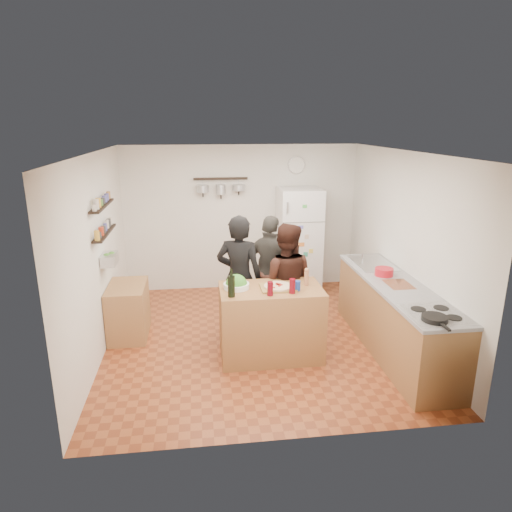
{
  "coord_description": "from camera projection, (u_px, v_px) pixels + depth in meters",
  "views": [
    {
      "loc": [
        -0.74,
        -5.64,
        2.85
      ],
      "look_at": [
        0.0,
        0.1,
        1.15
      ],
      "focal_mm": 32.0,
      "sensor_mm": 36.0,
      "label": 1
    }
  ],
  "objects": [
    {
      "name": "room_shell",
      "position": [
        253.0,
        243.0,
        6.28
      ],
      "size": [
        4.2,
        4.2,
        4.2
      ],
      "color": "brown",
      "rests_on": "ground"
    },
    {
      "name": "prep_island",
      "position": [
        271.0,
        322.0,
        5.68
      ],
      "size": [
        1.25,
        0.72,
        0.91
      ],
      "primitive_type": "cube",
      "color": "#905B35",
      "rests_on": "floor"
    },
    {
      "name": "pizza_board",
      "position": [
        278.0,
        288.0,
        5.54
      ],
      "size": [
        0.42,
        0.34,
        0.02
      ],
      "primitive_type": "cube",
      "color": "olive",
      "rests_on": "prep_island"
    },
    {
      "name": "pizza",
      "position": [
        278.0,
        286.0,
        5.54
      ],
      "size": [
        0.34,
        0.34,
        0.02
      ],
      "primitive_type": "cylinder",
      "color": "#D8B98E",
      "rests_on": "pizza_board"
    },
    {
      "name": "salad_bowl",
      "position": [
        236.0,
        286.0,
        5.54
      ],
      "size": [
        0.31,
        0.31,
        0.06
      ],
      "primitive_type": "cylinder",
      "color": "white",
      "rests_on": "prep_island"
    },
    {
      "name": "wine_bottle",
      "position": [
        231.0,
        286.0,
        5.25
      ],
      "size": [
        0.08,
        0.08,
        0.25
      ],
      "primitive_type": "cylinder",
      "color": "black",
      "rests_on": "prep_island"
    },
    {
      "name": "wine_glass_near",
      "position": [
        270.0,
        289.0,
        5.3
      ],
      "size": [
        0.07,
        0.07,
        0.17
      ],
      "primitive_type": "cylinder",
      "color": "#560711",
      "rests_on": "prep_island"
    },
    {
      "name": "wine_glass_far",
      "position": [
        292.0,
        286.0,
        5.37
      ],
      "size": [
        0.07,
        0.07,
        0.18
      ],
      "primitive_type": "cylinder",
      "color": "#5F0811",
      "rests_on": "prep_island"
    },
    {
      "name": "pepper_mill",
      "position": [
        306.0,
        278.0,
        5.63
      ],
      "size": [
        0.05,
        0.05,
        0.18
      ],
      "primitive_type": "cylinder",
      "color": "#A26643",
      "rests_on": "prep_island"
    },
    {
      "name": "salt_canister",
      "position": [
        297.0,
        286.0,
        5.46
      ],
      "size": [
        0.07,
        0.07,
        0.12
      ],
      "primitive_type": "cylinder",
      "color": "navy",
      "rests_on": "prep_island"
    },
    {
      "name": "person_left",
      "position": [
        239.0,
        278.0,
        6.1
      ],
      "size": [
        0.72,
        0.59,
        1.71
      ],
      "primitive_type": "imported",
      "rotation": [
        0.0,
        0.0,
        2.81
      ],
      "color": "black",
      "rests_on": "floor"
    },
    {
      "name": "person_center",
      "position": [
        285.0,
        282.0,
        6.08
      ],
      "size": [
        0.93,
        0.82,
        1.6
      ],
      "primitive_type": "imported",
      "rotation": [
        0.0,
        0.0,
        2.82
      ],
      "color": "black",
      "rests_on": "floor"
    },
    {
      "name": "person_back",
      "position": [
        271.0,
        271.0,
        6.54
      ],
      "size": [
        1.0,
        0.84,
        1.61
      ],
      "primitive_type": "imported",
      "rotation": [
        0.0,
        0.0,
        2.56
      ],
      "color": "#32302C",
      "rests_on": "floor"
    },
    {
      "name": "counter_run",
      "position": [
        394.0,
        318.0,
        5.82
      ],
      "size": [
        0.63,
        2.63,
        0.9
      ],
      "primitive_type": "cube",
      "color": "#9E7042",
      "rests_on": "floor"
    },
    {
      "name": "stove_top",
      "position": [
        436.0,
        315.0,
        4.79
      ],
      "size": [
        0.6,
        0.62,
        0.02
      ],
      "primitive_type": "cube",
      "color": "white",
      "rests_on": "counter_run"
    },
    {
      "name": "skillet",
      "position": [
        435.0,
        318.0,
        4.61
      ],
      "size": [
        0.26,
        0.26,
        0.05
      ],
      "primitive_type": "cylinder",
      "color": "black",
      "rests_on": "stove_top"
    },
    {
      "name": "sink",
      "position": [
        372.0,
        264.0,
        6.5
      ],
      "size": [
        0.5,
        0.8,
        0.03
      ],
      "primitive_type": "cube",
      "color": "silver",
      "rests_on": "counter_run"
    },
    {
      "name": "cutting_board",
      "position": [
        399.0,
        285.0,
        5.66
      ],
      "size": [
        0.3,
        0.4,
        0.02
      ],
      "primitive_type": "cube",
      "color": "brown",
      "rests_on": "counter_run"
    },
    {
      "name": "red_bowl",
      "position": [
        384.0,
        272.0,
        5.97
      ],
      "size": [
        0.24,
        0.24,
        0.1
      ],
      "primitive_type": "cylinder",
      "color": "red",
      "rests_on": "counter_run"
    },
    {
      "name": "fridge",
      "position": [
        299.0,
        241.0,
        7.79
      ],
      "size": [
        0.7,
        0.68,
        1.8
      ],
      "primitive_type": "cube",
      "color": "white",
      "rests_on": "floor"
    },
    {
      "name": "wall_clock",
      "position": [
        296.0,
        165.0,
        7.75
      ],
      "size": [
        0.3,
        0.03,
        0.3
      ],
      "primitive_type": "cylinder",
      "rotation": [
        1.57,
        0.0,
        0.0
      ],
      "color": "silver",
      "rests_on": "back_wall"
    },
    {
      "name": "spice_shelf_lower",
      "position": [
        105.0,
        233.0,
        5.79
      ],
      "size": [
        0.12,
        1.0,
        0.02
      ],
      "primitive_type": "cube",
      "color": "black",
      "rests_on": "left_wall"
    },
    {
      "name": "spice_shelf_upper",
      "position": [
        102.0,
        206.0,
        5.7
      ],
      "size": [
        0.12,
        1.0,
        0.02
      ],
      "primitive_type": "cube",
      "color": "black",
      "rests_on": "left_wall"
    },
    {
      "name": "produce_basket",
      "position": [
        110.0,
        259.0,
        5.9
      ],
      "size": [
        0.18,
        0.35,
        0.14
      ],
      "primitive_type": "cube",
      "color": "silver",
      "rests_on": "left_wall"
    },
    {
      "name": "side_table",
      "position": [
        128.0,
        311.0,
        6.26
      ],
      "size": [
        0.5,
        0.8,
        0.73
      ],
      "primitive_type": "cube",
      "color": "#AD7548",
      "rests_on": "floor"
    },
    {
      "name": "pot_rack",
      "position": [
        221.0,
        179.0,
        7.57
      ],
      "size": [
        0.9,
        0.04,
        0.04
      ],
      "primitive_type": "cube",
      "color": "black",
      "rests_on": "back_wall"
    }
  ]
}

